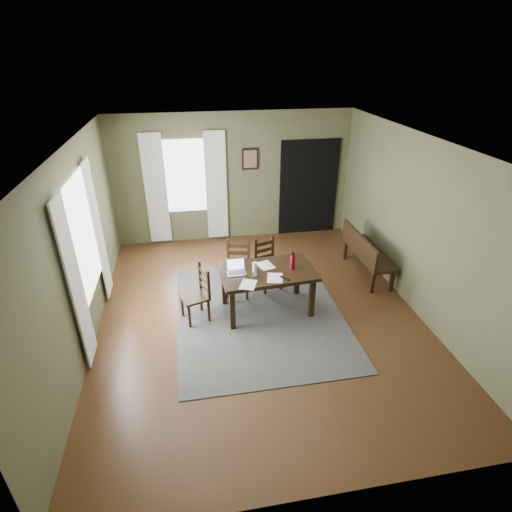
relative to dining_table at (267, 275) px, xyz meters
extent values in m
cube|color=#492C16|center=(-0.14, -0.09, -0.66)|extent=(5.00, 6.00, 0.01)
cube|color=brown|center=(-0.14, 2.91, 0.70)|extent=(5.00, 0.02, 2.70)
cube|color=brown|center=(-0.14, -3.09, 0.70)|extent=(5.00, 0.02, 2.70)
cube|color=brown|center=(-2.64, -0.09, 0.70)|extent=(0.02, 6.00, 2.70)
cube|color=brown|center=(2.36, -0.09, 0.70)|extent=(0.02, 6.00, 2.70)
cube|color=white|center=(-0.14, -0.09, 2.05)|extent=(5.00, 6.00, 0.02)
cube|color=#444444|center=(-0.14, -0.09, -0.65)|extent=(2.60, 3.20, 0.01)
cube|color=black|center=(0.00, 0.00, 0.06)|extent=(1.52, 0.98, 0.06)
cube|color=black|center=(0.00, 0.00, 0.01)|extent=(1.36, 0.82, 0.05)
cube|color=black|center=(-0.60, -0.39, -0.33)|extent=(0.08, 0.08, 0.62)
cube|color=black|center=(-0.66, 0.29, -0.33)|extent=(0.08, 0.08, 0.62)
cube|color=black|center=(0.66, -0.29, -0.33)|extent=(0.08, 0.08, 0.62)
cube|color=black|center=(0.60, 0.39, -0.33)|extent=(0.08, 0.08, 0.62)
cube|color=black|center=(-1.15, -0.04, -0.24)|extent=(0.50, 0.50, 0.04)
cube|color=black|center=(-1.35, 0.05, -0.45)|extent=(0.05, 0.05, 0.38)
cube|color=black|center=(-1.05, 0.16, -0.45)|extent=(0.05, 0.05, 0.38)
cube|color=black|center=(-1.25, -0.25, -0.45)|extent=(0.05, 0.05, 0.38)
cube|color=black|center=(-0.95, -0.14, -0.45)|extent=(0.05, 0.05, 0.38)
cube|color=black|center=(-1.04, 0.17, 0.01)|extent=(0.05, 0.05, 0.49)
cube|color=black|center=(-0.93, -0.14, 0.01)|extent=(0.05, 0.05, 0.49)
cube|color=black|center=(-0.98, 0.01, -0.12)|extent=(0.12, 0.28, 0.07)
cube|color=black|center=(-0.98, 0.01, 0.01)|extent=(0.12, 0.28, 0.07)
cube|color=black|center=(-0.98, 0.01, 0.15)|extent=(0.12, 0.28, 0.07)
cube|color=black|center=(-0.39, 0.55, -0.21)|extent=(0.50, 0.50, 0.04)
cube|color=black|center=(-0.60, 0.42, -0.44)|extent=(0.05, 0.05, 0.41)
cube|color=black|center=(-0.52, 0.75, -0.44)|extent=(0.05, 0.05, 0.41)
cube|color=black|center=(-0.27, 0.35, -0.44)|extent=(0.05, 0.05, 0.41)
cube|color=black|center=(-0.19, 0.68, -0.44)|extent=(0.05, 0.05, 0.41)
cube|color=black|center=(-0.53, 0.77, 0.05)|extent=(0.05, 0.05, 0.51)
cube|color=black|center=(-0.18, 0.69, 0.05)|extent=(0.05, 0.05, 0.51)
cube|color=black|center=(-0.35, 0.73, -0.09)|extent=(0.30, 0.09, 0.07)
cube|color=black|center=(-0.35, 0.73, 0.05)|extent=(0.30, 0.09, 0.07)
cube|color=black|center=(-0.35, 0.73, 0.19)|extent=(0.30, 0.09, 0.07)
cube|color=black|center=(0.17, 0.66, -0.24)|extent=(0.50, 0.50, 0.04)
cube|color=black|center=(0.06, 0.46, -0.45)|extent=(0.05, 0.05, 0.38)
cube|color=black|center=(-0.03, 0.76, -0.45)|extent=(0.05, 0.05, 0.38)
cube|color=black|center=(0.37, 0.55, -0.45)|extent=(0.05, 0.05, 0.38)
cube|color=black|center=(0.27, 0.86, -0.45)|extent=(0.05, 0.05, 0.38)
cube|color=black|center=(-0.05, 0.78, 0.02)|extent=(0.05, 0.05, 0.49)
cube|color=black|center=(0.27, 0.88, 0.02)|extent=(0.05, 0.05, 0.49)
cube|color=black|center=(0.11, 0.83, -0.11)|extent=(0.28, 0.11, 0.07)
cube|color=black|center=(0.11, 0.83, 0.02)|extent=(0.28, 0.11, 0.07)
cube|color=black|center=(0.11, 0.83, 0.15)|extent=(0.28, 0.11, 0.07)
cube|color=black|center=(2.08, 0.82, -0.21)|extent=(0.47, 1.48, 0.06)
cube|color=black|center=(2.26, 0.18, -0.45)|extent=(0.06, 0.06, 0.41)
cube|color=black|center=(1.90, 0.18, -0.45)|extent=(0.06, 0.06, 0.41)
cube|color=black|center=(2.26, 1.45, -0.45)|extent=(0.06, 0.06, 0.41)
cube|color=black|center=(1.90, 1.45, -0.45)|extent=(0.06, 0.06, 0.41)
cube|color=black|center=(1.87, 0.82, 0.00)|extent=(0.05, 1.48, 0.36)
cube|color=#B7B7BC|center=(-0.48, -0.01, 0.10)|extent=(0.30, 0.21, 0.01)
cube|color=#B7B7BC|center=(-0.48, 0.10, 0.20)|extent=(0.29, 0.06, 0.19)
cube|color=silver|center=(-0.48, 0.09, 0.20)|extent=(0.26, 0.04, 0.16)
cube|color=#3F3F42|center=(-0.48, -0.02, 0.11)|extent=(0.25, 0.12, 0.00)
cube|color=#3F3F42|center=(-0.22, -0.14, 0.11)|extent=(0.08, 0.11, 0.04)
cube|color=black|center=(0.21, -0.29, 0.10)|extent=(0.13, 0.16, 0.02)
cylinder|color=silver|center=(-0.20, 0.00, 0.17)|extent=(0.07, 0.07, 0.16)
cylinder|color=#AF0D33|center=(0.40, 0.00, 0.21)|extent=(0.08, 0.08, 0.24)
cylinder|color=black|center=(0.40, 0.00, 0.35)|extent=(0.05, 0.05, 0.04)
cube|color=white|center=(0.07, -0.24, 0.09)|extent=(0.29, 0.34, 0.00)
cube|color=white|center=(0.00, 0.16, 0.09)|extent=(0.30, 0.34, 0.00)
cube|color=white|center=(-0.36, -0.36, 0.09)|extent=(0.31, 0.35, 0.00)
cube|color=white|center=(-2.61, 0.11, 0.80)|extent=(0.01, 1.30, 1.70)
cube|color=white|center=(-1.14, 2.88, 0.80)|extent=(1.00, 0.01, 1.50)
cube|color=silver|center=(-2.58, -0.71, 0.55)|extent=(0.03, 0.48, 2.30)
cube|color=silver|center=(-2.58, 0.93, 0.55)|extent=(0.03, 0.48, 2.30)
cube|color=silver|center=(-1.76, 2.85, 0.55)|extent=(0.44, 0.03, 2.30)
cube|color=silver|center=(-0.52, 2.85, 0.55)|extent=(0.44, 0.03, 2.30)
cube|color=black|center=(0.21, 2.88, 1.10)|extent=(0.34, 0.03, 0.44)
cube|color=brown|center=(0.21, 2.86, 1.10)|extent=(0.27, 0.01, 0.36)
cube|color=black|center=(1.51, 2.88, 0.40)|extent=(1.30, 0.03, 2.10)
camera|label=1|loc=(-1.11, -5.24, 3.19)|focal=28.00mm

